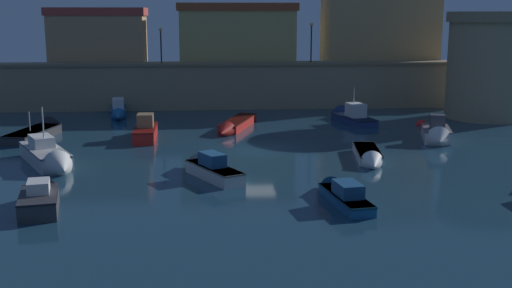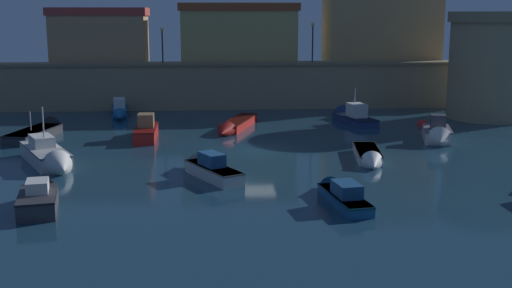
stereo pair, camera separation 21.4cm
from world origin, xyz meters
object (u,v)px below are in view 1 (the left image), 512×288
(fortress_tower, at_px, (491,65))
(moored_boat_7, at_px, (49,157))
(quay_lamp_0, at_px, (161,39))
(moored_boat_9, at_px, (41,131))
(quay_lamp_1, at_px, (311,36))
(moored_boat_11, at_px, (369,157))
(moored_boat_0, at_px, (208,168))
(moored_boat_10, at_px, (341,193))
(moored_boat_6, at_px, (146,129))
(moored_boat_2, at_px, (234,125))
(mooring_buoy_0, at_px, (421,125))
(moored_boat_3, at_px, (348,116))
(moored_boat_4, at_px, (40,197))
(moored_boat_8, at_px, (437,134))
(moored_boat_1, at_px, (118,111))

(fortress_tower, bearing_deg, moored_boat_7, -155.39)
(quay_lamp_0, height_order, moored_boat_9, quay_lamp_0)
(quay_lamp_1, distance_m, moored_boat_11, 22.48)
(quay_lamp_1, distance_m, moored_boat_9, 24.73)
(moored_boat_0, height_order, moored_boat_10, moored_boat_0)
(moored_boat_6, height_order, moored_boat_9, moored_boat_9)
(moored_boat_6, distance_m, moored_boat_9, 7.40)
(fortress_tower, relative_size, moored_boat_2, 1.14)
(moored_boat_9, xyz_separation_m, mooring_buoy_0, (27.54, 2.18, -0.33))
(moored_boat_3, height_order, moored_boat_10, moored_boat_3)
(moored_boat_3, height_order, moored_boat_9, moored_boat_3)
(moored_boat_9, distance_m, moored_boat_10, 24.23)
(quay_lamp_0, distance_m, moored_boat_3, 17.71)
(quay_lamp_0, bearing_deg, moored_boat_4, -96.48)
(quay_lamp_0, xyz_separation_m, moored_boat_3, (14.97, -7.53, -5.71))
(moored_boat_2, xyz_separation_m, moored_boat_4, (-9.17, -18.22, 0.14))
(moored_boat_0, height_order, moored_boat_4, moored_boat_0)
(moored_boat_2, distance_m, moored_boat_9, 13.42)
(moored_boat_2, xyz_separation_m, moored_boat_7, (-10.64, -10.39, 0.17))
(quay_lamp_1, relative_size, moored_boat_11, 0.61)
(moored_boat_2, height_order, moored_boat_9, moored_boat_9)
(moored_boat_8, relative_size, moored_boat_10, 0.89)
(quay_lamp_1, bearing_deg, moored_boat_9, -149.54)
(moored_boat_6, bearing_deg, mooring_buoy_0, -81.48)
(fortress_tower, height_order, moored_boat_3, fortress_tower)
(quay_lamp_1, relative_size, moored_boat_8, 0.72)
(moored_boat_0, xyz_separation_m, moored_boat_1, (-7.25, 20.28, 0.03))
(moored_boat_8, xyz_separation_m, moored_boat_9, (-26.38, 4.28, -0.18))
(moored_boat_9, height_order, mooring_buoy_0, moored_boat_9)
(moored_boat_10, bearing_deg, moored_boat_6, 24.29)
(moored_boat_8, bearing_deg, quay_lamp_0, -116.18)
(moored_boat_11, bearing_deg, moored_boat_0, -66.70)
(moored_boat_1, height_order, moored_boat_6, moored_boat_6)
(quay_lamp_1, height_order, moored_boat_9, quay_lamp_1)
(moored_boat_9, bearing_deg, mooring_buoy_0, -73.01)
(moored_boat_11, bearing_deg, moored_boat_6, -114.25)
(fortress_tower, xyz_separation_m, mooring_buoy_0, (-6.43, -2.95, -4.26))
(moored_boat_0, relative_size, moored_boat_11, 0.94)
(quay_lamp_0, bearing_deg, moored_boat_6, -90.95)
(fortress_tower, height_order, moored_boat_6, fortress_tower)
(moored_boat_9, bearing_deg, moored_boat_6, -87.12)
(quay_lamp_0, xyz_separation_m, moored_boat_9, (-7.52, -12.16, -5.78))
(quay_lamp_0, xyz_separation_m, quay_lamp_1, (13.16, 0.00, 0.25))
(moored_boat_1, distance_m, moored_boat_7, 17.48)
(moored_boat_7, relative_size, moored_boat_9, 1.00)
(moored_boat_1, bearing_deg, quay_lamp_0, 132.08)
(moored_boat_2, relative_size, moored_boat_8, 1.56)
(fortress_tower, relative_size, moored_boat_0, 1.57)
(quay_lamp_1, distance_m, moored_boat_7, 28.49)
(quay_lamp_1, distance_m, moored_boat_4, 34.01)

